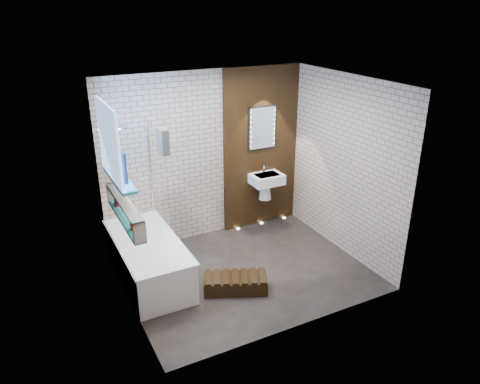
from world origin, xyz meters
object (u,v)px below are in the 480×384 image
washbasin (266,182)px  walnut_step (235,284)px  bath_screen (159,176)px  led_mirror (262,128)px  bathtub (148,260)px

washbasin → walnut_step: size_ratio=0.71×
bath_screen → led_mirror: bearing=10.7°
bathtub → walnut_step: bathtub is taller
washbasin → led_mirror: (0.00, 0.16, 0.86)m
bath_screen → washbasin: bearing=5.8°
bathtub → washbasin: size_ratio=3.00×
led_mirror → bathtub: bearing=-160.2°
washbasin → led_mirror: size_ratio=0.83×
bathtub → bath_screen: size_ratio=1.24×
bathtub → bath_screen: (0.35, 0.44, 0.99)m
bathtub → washbasin: washbasin is taller
bathtub → led_mirror: bearing=19.8°
bathtub → walnut_step: 1.21m
bathtub → bath_screen: 1.14m
washbasin → walnut_step: 2.00m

